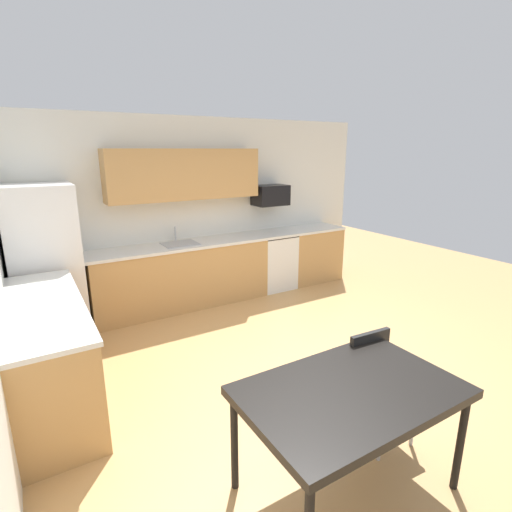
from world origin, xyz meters
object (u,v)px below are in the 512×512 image
object	(u,v)px
refrigerator	(46,264)
microwave	(270,195)
oven_range	(273,261)
dining_table	(351,397)
chair_near_table	(377,378)

from	to	relation	value
refrigerator	microwave	xyz separation A→B (m)	(3.30, 0.18, 0.60)
oven_range	dining_table	size ratio (longest dim) A/B	0.65
refrigerator	dining_table	size ratio (longest dim) A/B	1.33
microwave	chair_near_table	xyz separation A→B (m)	(-1.25, -3.46, -1.02)
microwave	oven_range	bearing A→B (deg)	-90.00
oven_range	chair_near_table	xyz separation A→B (m)	(-1.25, -3.36, 0.05)
oven_range	refrigerator	bearing A→B (deg)	-178.61
oven_range	microwave	size ratio (longest dim) A/B	1.69
microwave	chair_near_table	distance (m)	3.82
dining_table	chair_near_table	xyz separation A→B (m)	(0.57, 0.28, -0.21)
oven_range	dining_table	distance (m)	4.07
oven_range	dining_table	world-z (taller)	oven_range
dining_table	refrigerator	bearing A→B (deg)	112.53
microwave	dining_table	size ratio (longest dim) A/B	0.39
oven_range	chair_near_table	size ratio (longest dim) A/B	1.07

